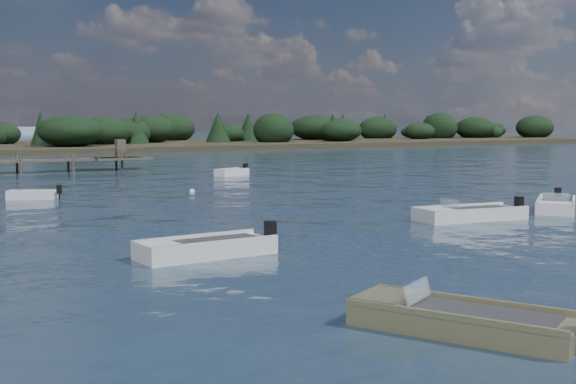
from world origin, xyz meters
TOP-DOWN VIEW (x-y plane):
  - ground at (0.00, 60.00)m, footprint 400.00×400.00m
  - dinghy_near_olive at (-5.25, -4.43)m, footprint 3.54×4.80m
  - dinghy_mid_grey at (-6.40, 5.90)m, footprint 4.84×1.91m
  - dinghy_mid_white_b at (13.11, 8.22)m, footprint 4.61×4.10m
  - tender_far_white at (-7.78, 26.40)m, footprint 2.88×2.10m
  - dinghy_mid_white_a at (7.15, 7.96)m, footprint 5.38×2.50m
  - tender_far_grey_b at (9.46, 36.57)m, footprint 3.34×2.21m
  - buoy_d at (16.01, 10.91)m, footprint 0.32×0.32m
  - buoy_e at (1.60, 26.01)m, footprint 0.32×0.32m
  - far_headland at (25.00, 100.00)m, footprint 190.00×40.00m

SIDE VIEW (x-z plane):
  - ground at x=0.00m, z-range 0.00..0.00m
  - buoy_d at x=16.01m, z-range -0.16..0.16m
  - buoy_e at x=1.60m, z-range -0.16..0.16m
  - tender_far_white at x=-7.78m, z-range -0.36..0.64m
  - dinghy_near_olive at x=-5.25m, z-range -0.44..0.75m
  - dinghy_mid_white_b at x=13.11m, z-range -0.45..0.76m
  - tender_far_grey_b at x=9.46m, z-range -0.41..0.73m
  - dinghy_mid_white_a at x=7.15m, z-range -0.46..0.78m
  - dinghy_mid_grey at x=-6.40m, z-range -0.44..0.77m
  - far_headland at x=25.00m, z-range -0.94..4.86m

